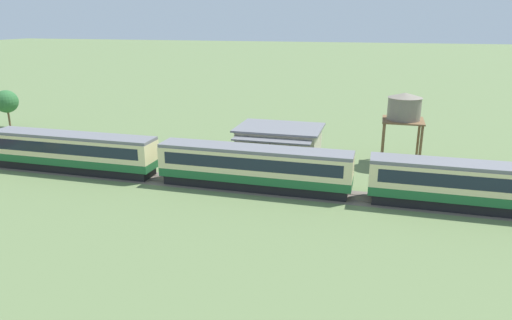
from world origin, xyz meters
TOP-DOWN VIEW (x-y plane):
  - ground_plane at (0.00, 0.00)m, footprint 600.00×600.00m
  - passenger_train at (-13.24, -0.30)m, footprint 97.35×3.04m
  - railway_track at (-17.42, -0.30)m, footprint 148.16×3.60m
  - station_building at (-12.89, 7.90)m, footprint 9.19×7.95m
  - water_tower at (0.03, 11.46)m, footprint 4.33×4.33m
  - yard_tree_1 at (-55.39, 14.72)m, footprint 3.30×3.30m

SIDE VIEW (x-z plane):
  - ground_plane at x=0.00m, z-range 0.00..0.00m
  - railway_track at x=-17.42m, z-range -0.01..0.03m
  - station_building at x=-12.89m, z-range 0.03..4.25m
  - passenger_train at x=-13.24m, z-range 0.22..4.26m
  - yard_tree_1 at x=-55.39m, z-range 1.12..6.68m
  - water_tower at x=0.03m, z-range 2.26..10.18m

